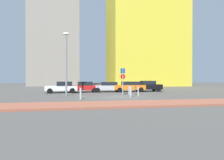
{
  "coord_description": "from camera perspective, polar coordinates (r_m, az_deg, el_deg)",
  "views": [
    {
      "loc": [
        -4.14,
        -18.91,
        1.89
      ],
      "look_at": [
        -0.55,
        1.7,
        1.7
      ],
      "focal_mm": 30.89,
      "sensor_mm": 36.0,
      "label": 1
    }
  ],
  "objects": [
    {
      "name": "parked_car_orange",
      "position": [
        26.96,
        5.1,
        -1.88
      ],
      "size": [
        4.38,
        2.06,
        1.42
      ],
      "color": "orange",
      "rests_on": "ground"
    },
    {
      "name": "building_under_construction",
      "position": [
        53.06,
        -16.27,
        10.58
      ],
      "size": [
        12.06,
        11.17,
        22.32
      ],
      "primitive_type": "cube",
      "color": "gray",
      "rests_on": "ground"
    },
    {
      "name": "parked_car_red",
      "position": [
        26.23,
        -8.44,
        -2.0
      ],
      "size": [
        4.45,
        2.08,
        1.42
      ],
      "color": "red",
      "rests_on": "ground"
    },
    {
      "name": "parked_car_silver",
      "position": [
        26.51,
        -1.13,
        -1.97
      ],
      "size": [
        4.4,
        2.21,
        1.37
      ],
      "color": "#B7BABF",
      "rests_on": "ground"
    },
    {
      "name": "parking_meter",
      "position": [
        21.83,
        7.03,
        -2.03
      ],
      "size": [
        0.18,
        0.14,
        1.41
      ],
      "color": "#4C4C51",
      "rests_on": "ground"
    },
    {
      "name": "traffic_bollard_mid",
      "position": [
        22.39,
        5.11,
        -3.05
      ],
      "size": [
        0.17,
        0.17,
        0.98
      ],
      "primitive_type": "cylinder",
      "color": "#B7B7BC",
      "rests_on": "ground"
    },
    {
      "name": "parked_car_white",
      "position": [
        25.71,
        -14.51,
        -2.03
      ],
      "size": [
        4.11,
        2.18,
        1.45
      ],
      "color": "white",
      "rests_on": "ground"
    },
    {
      "name": "traffic_bollard_near",
      "position": [
        20.37,
        7.76,
        -3.4
      ],
      "size": [
        0.13,
        0.13,
        0.99
      ],
      "primitive_type": "cylinder",
      "color": "#B7B7BC",
      "rests_on": "ground"
    },
    {
      "name": "building_colorful_midrise",
      "position": [
        52.43,
        9.56,
        15.59
      ],
      "size": [
        18.02,
        14.45,
        31.03
      ],
      "primitive_type": "cube",
      "color": "gold",
      "rests_on": "ground"
    },
    {
      "name": "traffic_bollard_edge",
      "position": [
        17.49,
        -9.26,
        -3.97
      ],
      "size": [
        0.18,
        0.18,
        1.04
      ],
      "primitive_type": "cylinder",
      "color": "#B7B7BC",
      "rests_on": "ground"
    },
    {
      "name": "sidewalk_brick",
      "position": [
        13.91,
        7.58,
        -6.99
      ],
      "size": [
        40.0,
        3.08,
        0.14
      ],
      "primitive_type": "cube",
      "color": "#93513D",
      "rests_on": "ground"
    },
    {
      "name": "traffic_bollard_far",
      "position": [
        19.45,
        5.6,
        -3.44
      ],
      "size": [
        0.15,
        0.15,
        1.09
      ],
      "primitive_type": "cylinder",
      "color": "#B7B7BC",
      "rests_on": "ground"
    },
    {
      "name": "street_lamp",
      "position": [
        21.56,
        -13.39,
        6.25
      ],
      "size": [
        0.7,
        0.36,
        6.85
      ],
      "color": "gray",
      "rests_on": "ground"
    },
    {
      "name": "parking_sign_post",
      "position": [
        21.43,
        3.21,
        0.56
      ],
      "size": [
        0.59,
        0.19,
        3.02
      ],
      "color": "gray",
      "rests_on": "ground"
    },
    {
      "name": "parked_car_black",
      "position": [
        28.08,
        10.43,
        -1.73
      ],
      "size": [
        4.02,
        2.14,
        1.52
      ],
      "color": "black",
      "rests_on": "ground"
    },
    {
      "name": "ground_plane",
      "position": [
        19.45,
        2.47,
        -5.05
      ],
      "size": [
        120.0,
        120.0,
        0.0
      ],
      "primitive_type": "plane",
      "color": "#4C4947"
    }
  ]
}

